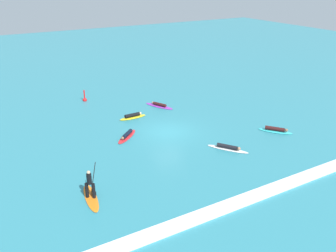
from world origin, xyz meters
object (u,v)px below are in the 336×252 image
(surfer_on_purple_board, at_px, (159,105))
(surfer_on_red_board, at_px, (127,135))
(surfer_on_orange_board, at_px, (90,191))
(surfer_on_white_board, at_px, (228,148))
(marker_buoy, at_px, (85,99))
(surfer_on_teal_board, at_px, (276,130))
(surfer_on_yellow_board, at_px, (133,116))

(surfer_on_purple_board, height_order, surfer_on_red_board, surfer_on_red_board)
(surfer_on_orange_board, bearing_deg, surfer_on_white_board, -77.17)
(marker_buoy, bearing_deg, surfer_on_purple_board, -41.97)
(surfer_on_teal_board, height_order, surfer_on_yellow_board, surfer_on_yellow_board)
(surfer_on_white_board, xyz_separation_m, surfer_on_yellow_board, (-3.44, 9.21, 0.01))
(surfer_on_purple_board, relative_size, surfer_on_white_board, 1.10)
(surfer_on_yellow_board, height_order, surfer_on_red_board, surfer_on_yellow_board)
(surfer_on_white_board, distance_m, surfer_on_red_board, 7.98)
(surfer_on_purple_board, height_order, surfer_on_orange_board, surfer_on_orange_board)
(surfer_on_purple_board, relative_size, surfer_on_red_board, 1.23)
(surfer_on_orange_board, distance_m, marker_buoy, 17.59)
(surfer_on_teal_board, relative_size, marker_buoy, 2.10)
(surfer_on_teal_board, height_order, surfer_on_white_board, surfer_on_teal_board)
(surfer_on_teal_board, distance_m, surfer_on_white_board, 5.45)
(surfer_on_yellow_board, bearing_deg, surfer_on_purple_board, 20.85)
(surfer_on_teal_board, distance_m, surfer_on_yellow_board, 12.34)
(surfer_on_white_board, relative_size, surfer_on_red_board, 1.12)
(surfer_on_teal_board, bearing_deg, surfer_on_yellow_board, -171.77)
(surfer_on_red_board, bearing_deg, surfer_on_yellow_board, -163.07)
(surfer_on_white_board, height_order, marker_buoy, marker_buoy)
(surfer_on_red_board, relative_size, marker_buoy, 2.07)
(surfer_on_orange_board, distance_m, surfer_on_red_board, 8.50)
(surfer_on_purple_board, distance_m, surfer_on_orange_board, 15.92)
(surfer_on_white_board, bearing_deg, surfer_on_orange_board, -119.28)
(surfer_on_red_board, bearing_deg, surfer_on_teal_board, 113.38)
(surfer_on_yellow_board, height_order, marker_buoy, marker_buoy)
(surfer_on_yellow_board, bearing_deg, surfer_on_white_board, -71.36)
(surfer_on_purple_board, bearing_deg, surfer_on_white_board, 154.54)
(surfer_on_teal_board, xyz_separation_m, marker_buoy, (-11.13, 15.25, 0.06))
(surfer_on_teal_board, relative_size, surfer_on_white_board, 0.91)
(surfer_on_yellow_board, bearing_deg, surfer_on_teal_board, -46.01)
(surfer_on_purple_board, height_order, marker_buoy, marker_buoy)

